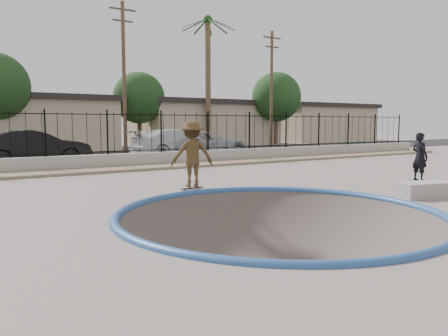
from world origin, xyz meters
name	(u,v)px	position (x,y,z in m)	size (l,w,h in m)	color
ground	(97,189)	(0.00, 12.00, -1.10)	(120.00, 120.00, 2.20)	#6E635C
bowl_pit	(279,214)	(0.00, -1.00, 0.00)	(6.84, 6.84, 1.80)	#4C423A
coping_ring	(279,214)	(0.00, -1.00, 0.00)	(7.04, 7.04, 0.20)	#2A518B
rock_strip	(117,169)	(0.00, 9.20, 0.06)	(42.00, 1.60, 0.11)	tan
retaining_wall	(108,161)	(0.00, 10.30, 0.30)	(42.00, 0.45, 0.60)	#A19B8E
fence	(107,133)	(0.00, 10.30, 1.50)	(40.00, 0.04, 1.80)	black
street	(70,157)	(0.00, 17.00, 0.02)	(90.00, 8.00, 0.04)	black
house_center	(37,122)	(0.00, 26.50, 1.97)	(10.60, 8.60, 3.90)	tan
house_east	(202,122)	(14.00, 26.50, 1.97)	(12.60, 8.60, 3.90)	tan
house_east_far	(314,122)	(28.00, 26.50, 1.97)	(11.60, 8.60, 3.90)	tan
palm_right	(208,54)	(12.00, 22.00, 7.33)	(2.30, 2.30, 10.30)	brown
utility_pole_mid	(124,75)	(4.00, 19.00, 4.96)	(1.70, 0.24, 9.50)	#473323
utility_pole_right	(271,87)	(16.00, 19.00, 4.70)	(1.70, 0.24, 9.00)	#473323
street_tree_mid	(139,98)	(7.00, 24.00, 3.84)	(3.96, 3.96, 5.83)	#473323
street_tree_right	(276,97)	(19.00, 22.00, 4.19)	(4.32, 4.32, 6.36)	#473323
skater	(192,157)	(0.09, 3.00, 0.96)	(1.23, 0.71, 1.91)	brown
skateboard	(192,188)	(0.09, 3.00, 0.05)	(0.75, 0.28, 0.06)	black
videographer	(420,157)	(7.50, 0.63, 0.81)	(0.59, 0.39, 1.62)	black
concrete_ledge	(426,189)	(4.68, -1.42, 0.20)	(1.60, 0.70, 0.40)	#A29690
car_b	(36,147)	(-2.35, 13.40, 0.83)	(1.67, 4.80, 1.58)	black
car_c	(179,143)	(5.02, 13.44, 0.82)	(2.20, 5.41, 1.57)	silver
car_d	(206,144)	(6.74, 13.40, 0.74)	(2.35, 5.09, 1.41)	#94989C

